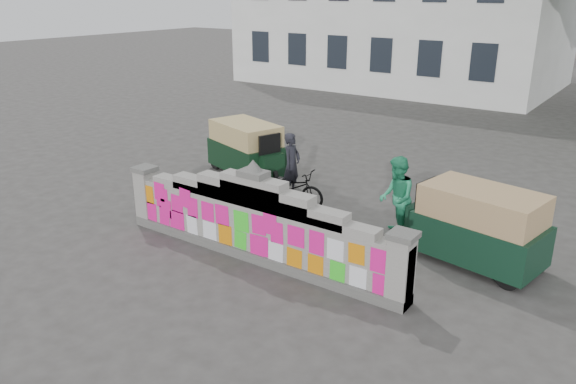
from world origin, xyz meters
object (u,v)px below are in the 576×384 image
Objects in this scene: rickshaw_right at (477,225)px; cyclist_bike at (292,187)px; rickshaw_left at (247,148)px; pedestrian at (396,198)px; cyclist_rider at (292,175)px.

cyclist_bike is at bearing 4.16° from rickshaw_right.
rickshaw_left is 0.98× the size of rickshaw_right.
rickshaw_right is (7.01, -1.79, 0.02)m from rickshaw_left.
rickshaw_left is (-5.26, 1.58, -0.12)m from pedestrian.
cyclist_rider is at bearing 4.16° from rickshaw_right.
cyclist_rider is 2.85m from pedestrian.
pedestrian is (2.84, -0.29, 0.11)m from cyclist_rider.
cyclist_rider is at bearing -9.81° from rickshaw_left.
rickshaw_right is at bearing 4.05° from rickshaw_left.
rickshaw_left is at bearing -4.03° from rickshaw_right.
cyclist_rider is 4.61m from rickshaw_right.
rickshaw_left is (-2.42, 1.29, -0.01)m from cyclist_rider.
rickshaw_right reaches higher than cyclist_bike.
pedestrian is at bearing -100.08° from cyclist_bike.
cyclist_bike is 2.76m from rickshaw_left.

